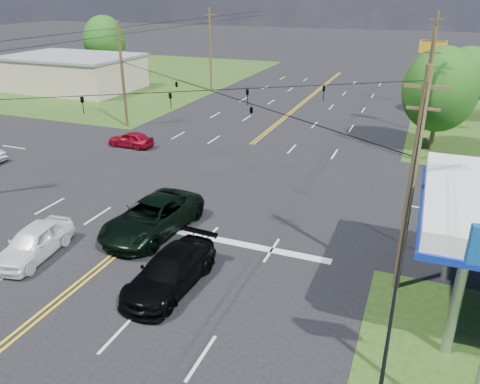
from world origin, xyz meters
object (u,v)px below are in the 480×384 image
at_px(tree_far_l, 104,40).
at_px(tree_right_b, 467,76).
at_px(pole_ne, 425,96).
at_px(pole_nw, 122,74).
at_px(pickup_white, 34,242).
at_px(pole_left_far, 210,49).
at_px(retail_nw, 73,73).
at_px(pole_se, 412,183).
at_px(suv_black, 170,271).
at_px(pickup_dkgreen, 152,217).
at_px(tree_right_a, 440,90).
at_px(pole_right_far, 431,59).

bearing_deg(tree_far_l, tree_right_b, -9.37).
xyz_separation_m(pole_ne, tree_far_l, (-45.00, 23.00, 0.28)).
relative_size(pole_nw, pickup_white, 2.07).
relative_size(pole_left_far, tree_far_l, 1.15).
distance_m(retail_nw, pole_se, 53.09).
bearing_deg(pole_nw, pole_ne, 0.00).
distance_m(retail_nw, pole_nw, 21.60).
bearing_deg(suv_black, pickup_dkgreen, 132.72).
distance_m(retail_nw, pickup_white, 43.73).
bearing_deg(pickup_white, pole_nw, 106.55).
xyz_separation_m(retail_nw, pickup_white, (26.50, -34.76, -1.22)).
height_order(pole_se, tree_far_l, pole_se).
bearing_deg(pole_left_far, pole_ne, -36.16).
bearing_deg(tree_right_b, suv_black, -109.04).
height_order(pickup_dkgreen, pickup_white, pickup_dkgreen).
bearing_deg(pole_se, tree_right_a, 87.27).
bearing_deg(tree_right_b, pole_right_far, 131.19).
distance_m(suv_black, pickup_white, 7.38).
distance_m(tree_right_a, tree_right_b, 12.27).
relative_size(retail_nw, tree_far_l, 1.83).
bearing_deg(suv_black, pickup_white, -175.53).
height_order(retail_nw, pole_se, pole_se).
xyz_separation_m(pole_left_far, pickup_dkgreen, (13.50, -36.50, -4.26)).
height_order(pole_ne, pole_right_far, pole_right_far).
distance_m(pole_nw, suv_black, 27.70).
bearing_deg(suv_black, pole_ne, 70.11).
bearing_deg(pickup_white, pole_se, 5.80).
bearing_deg(pickup_white, pole_ne, 45.79).
bearing_deg(retail_nw, tree_far_l, 101.31).
height_order(pole_se, pole_right_far, pole_right_far).
height_order(pole_nw, pole_ne, same).
xyz_separation_m(pole_left_far, pickup_white, (9.50, -40.76, -4.38)).
bearing_deg(tree_far_l, suv_black, -51.17).
xyz_separation_m(pole_right_far, tree_right_b, (3.50, -4.00, -0.95)).
xyz_separation_m(pole_ne, pickup_white, (-16.50, -21.76, -4.13)).
height_order(retail_nw, pole_nw, pole_nw).
height_order(pole_se, pole_nw, same).
bearing_deg(pole_left_far, retail_nw, -160.56).
xyz_separation_m(retail_nw, tree_right_a, (44.00, -10.00, 2.87)).
bearing_deg(pole_right_far, suv_black, -102.67).
xyz_separation_m(retail_nw, pole_ne, (43.00, -13.00, 2.92)).
bearing_deg(tree_far_l, pole_left_far, -11.89).
height_order(tree_right_b, suv_black, tree_right_b).
height_order(pole_nw, pole_right_far, pole_right_far).
xyz_separation_m(pole_nw, pole_left_far, (0.00, 19.00, 0.25)).
relative_size(retail_nw, pole_se, 1.68).
bearing_deg(pole_left_far, tree_far_l, 168.11).
height_order(pole_nw, pole_left_far, pole_left_far).
relative_size(retail_nw, pole_right_far, 1.60).
height_order(pole_nw, suv_black, pole_nw).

